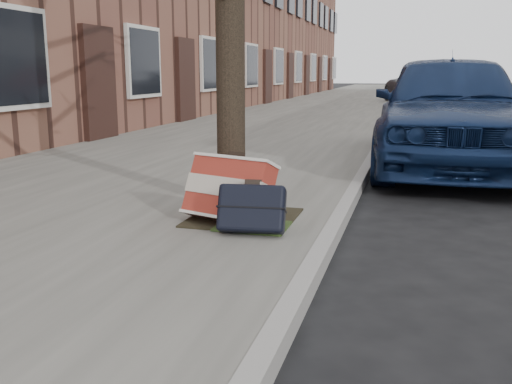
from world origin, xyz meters
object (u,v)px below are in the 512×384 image
(suitcase_red, at_px, (229,190))
(car_near_front, at_px, (448,110))
(car_near_mid, at_px, (441,94))
(suitcase_navy, at_px, (252,208))

(suitcase_red, height_order, car_near_front, car_near_front)
(car_near_mid, bearing_deg, car_near_front, -102.38)
(suitcase_navy, xyz_separation_m, car_near_front, (1.56, 4.24, 0.48))
(suitcase_navy, relative_size, car_near_front, 0.11)
(suitcase_navy, bearing_deg, car_near_front, 63.42)
(suitcase_red, xyz_separation_m, car_near_front, (1.81, 4.00, 0.41))
(car_near_mid, bearing_deg, suitcase_navy, -107.95)
(suitcase_red, height_order, car_near_mid, car_near_mid)
(car_near_front, relative_size, car_near_mid, 1.23)
(suitcase_red, relative_size, car_near_mid, 0.18)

